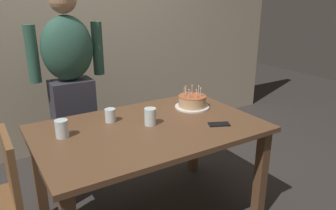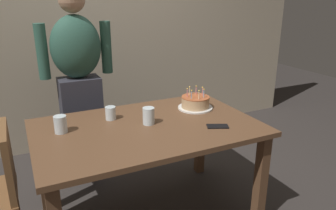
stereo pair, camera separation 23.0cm
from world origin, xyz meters
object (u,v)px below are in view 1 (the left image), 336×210
(birthday_cake, at_px, (192,102))
(water_glass_near, at_px, (62,129))
(water_glass_side, at_px, (150,117))
(water_glass_far, at_px, (110,115))
(person_man_bearded, at_px, (71,86))
(cell_phone, at_px, (219,124))

(birthday_cake, height_order, water_glass_near, birthday_cake)
(water_glass_near, xyz_separation_m, water_glass_side, (0.57, -0.11, 0.00))
(water_glass_near, distance_m, water_glass_far, 0.37)
(water_glass_near, bearing_deg, person_man_bearded, 69.20)
(person_man_bearded, bearing_deg, cell_phone, 123.96)
(water_glass_near, bearing_deg, cell_phone, -20.54)
(water_glass_near, distance_m, person_man_bearded, 0.74)
(water_glass_far, relative_size, person_man_bearded, 0.06)
(person_man_bearded, bearing_deg, water_glass_side, 111.04)
(water_glass_far, height_order, cell_phone, water_glass_far)
(birthday_cake, xyz_separation_m, water_glass_far, (-0.66, 0.06, 0.00))
(cell_phone, bearing_deg, water_glass_side, 172.18)
(person_man_bearded, bearing_deg, water_glass_far, 99.06)
(water_glass_side, bearing_deg, water_glass_near, 168.90)
(water_glass_far, relative_size, water_glass_side, 0.80)
(cell_phone, relative_size, person_man_bearded, 0.09)
(birthday_cake, bearing_deg, water_glass_side, -162.98)
(cell_phone, bearing_deg, person_man_bearded, 148.29)
(water_glass_far, height_order, water_glass_side, water_glass_side)
(water_glass_near, height_order, water_glass_far, water_glass_near)
(birthday_cake, distance_m, water_glass_near, 1.02)
(water_glass_side, bearing_deg, birthday_cake, 17.02)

